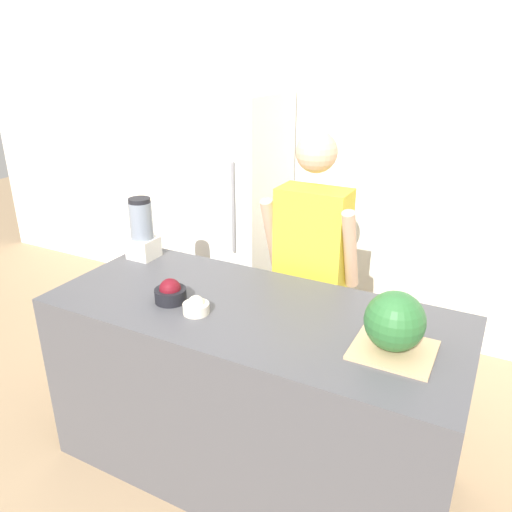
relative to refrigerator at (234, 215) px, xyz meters
The scene contains 9 objects.
wall_back 1.04m from the refrigerator, 24.46° to the left, with size 8.00×0.06×2.60m.
counter_island 1.67m from the refrigerator, 56.97° to the right, with size 1.99×0.85×0.96m.
refrigerator is the anchor object (origin of this frame).
person 1.18m from the refrigerator, 38.17° to the right, with size 0.53×0.27×1.70m.
cutting_board 2.10m from the refrigerator, 42.16° to the right, with size 0.32×0.30×0.01m.
watermelon 2.10m from the refrigerator, 42.23° to the right, with size 0.24×0.24×0.24m.
bowl_cherries 1.56m from the refrigerator, 71.28° to the right, with size 0.15×0.15×0.12m.
bowl_cream 1.66m from the refrigerator, 65.99° to the right, with size 0.12×0.12×0.09m.
blender 1.12m from the refrigerator, 88.75° to the right, with size 0.15×0.15×0.36m.
Camera 1 is at (0.99, -1.41, 2.08)m, focal length 35.00 mm.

